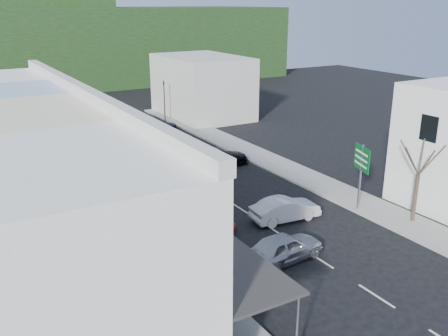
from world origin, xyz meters
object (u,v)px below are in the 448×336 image
car_red (199,225)px  street_tree (418,175)px  car_white (285,210)px  bus (169,166)px  car_silver (284,249)px  traffic_signal (164,101)px  pedestrian_left (125,219)px  direction_sign (360,178)px

car_red → street_tree: bearing=-107.6°
car_white → bus: bearing=26.8°
bus → street_tree: bearing=-46.0°
car_silver → traffic_signal: 33.36m
car_red → car_white: bearing=-92.7°
car_white → pedestrian_left: pedestrian_left is taller
bus → traffic_signal: size_ratio=2.48×
car_red → direction_sign: size_ratio=1.03×
car_silver → traffic_signal: traffic_signal is taller
bus → car_white: bearing=-61.4°
car_red → traffic_signal: bearing=-15.5°
traffic_signal → car_red: bearing=90.3°
car_red → direction_sign: (10.60, -1.89, 1.52)m
bus → car_silver: 13.24m
direction_sign → traffic_signal: 29.54m
direction_sign → traffic_signal: bearing=110.4°
bus → car_red: bearing=-96.4°
car_white → direction_sign: direction_sign is taller
bus → pedestrian_left: bus is taller
car_silver → pedestrian_left: 9.33m
pedestrian_left → traffic_signal: bearing=-12.5°
car_silver → car_red: (-2.48, 4.80, 0.00)m
car_white → pedestrian_left: 9.72m
pedestrian_left → bus: bearing=-26.2°
car_silver → car_red: same height
bus → car_red: (-1.90, -8.40, -0.85)m
car_white → direction_sign: (4.97, -1.18, 1.52)m
bus → car_red: size_ratio=2.52×
street_tree → car_silver: bearing=179.1°
pedestrian_left → street_tree: street_tree is taller
car_red → street_tree: size_ratio=0.74×
bus → direction_sign: bearing=-43.4°
bus → car_silver: (0.58, -13.20, -0.85)m
bus → street_tree: street_tree is taller
bus → car_white: 9.88m
direction_sign → car_silver: bearing=-140.9°
bus → car_white: bus is taller
car_silver → car_white: (3.15, 4.09, 0.00)m
car_white → traffic_signal: traffic_signal is taller
car_red → direction_sign: bearing=-95.6°
car_red → direction_sign: direction_sign is taller
car_white → traffic_signal: (4.43, 28.35, 1.64)m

